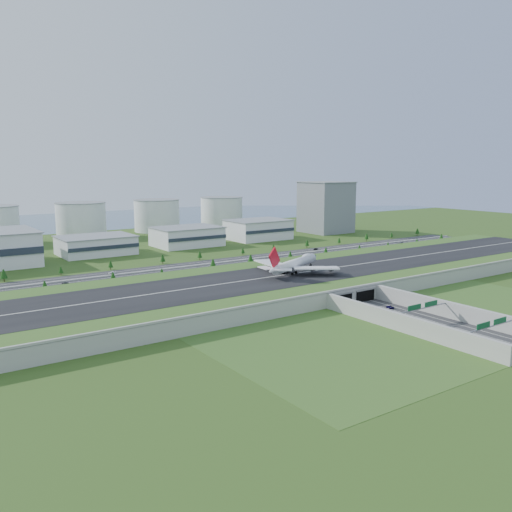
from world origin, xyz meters
TOP-DOWN VIEW (x-y plane):
  - ground at (0.00, 0.00)m, footprint 1200.00×1200.00m
  - airfield_deck at (0.00, -0.09)m, footprint 520.00×100.00m
  - underpass_road at (0.00, -99.42)m, footprint 38.80×120.40m
  - sign_gantry_near at (0.00, -95.04)m, footprint 38.70×0.70m
  - sign_gantry_far at (0.00, -130.04)m, footprint 38.70×0.70m
  - north_expressway at (0.00, 95.00)m, footprint 560.00×36.00m
  - tree_row at (9.80, 94.43)m, footprint 502.82×48.61m
  - hangar_mid_a at (-60.00, 190.00)m, footprint 58.00×42.00m
  - hangar_mid_b at (25.00, 190.00)m, footprint 58.00×42.00m
  - hangar_mid_c at (105.00, 190.00)m, footprint 58.00×42.00m
  - office_tower at (200.00, 195.00)m, footprint 46.00×46.00m
  - fuel_tank_b at (-35.00, 310.00)m, footprint 50.00×50.00m
  - fuel_tank_c at (50.00, 310.00)m, footprint 50.00×50.00m
  - fuel_tank_d at (135.00, 310.00)m, footprint 50.00×50.00m
  - bay_water at (0.00, 480.00)m, footprint 1200.00×260.00m
  - boeing_747 at (1.86, 3.35)m, footprint 58.69×54.16m
  - car_0 at (-6.89, -93.32)m, footprint 1.61×3.94m
  - car_1 at (-9.93, -118.41)m, footprint 3.08×4.39m
  - car_2 at (8.12, -68.21)m, footprint 3.66×5.56m
  - car_4 at (-114.16, 86.96)m, footprint 4.64×2.91m
  - car_5 at (105.47, 102.53)m, footprint 5.22×3.34m
  - car_6 at (201.17, 89.43)m, footprint 5.64×2.86m
  - car_7 at (-78.73, 101.69)m, footprint 5.66×2.53m

SIDE VIEW (x-z plane):
  - ground at x=0.00m, z-range 0.00..0.00m
  - bay_water at x=0.00m, z-range 0.00..0.06m
  - north_expressway at x=0.00m, z-range 0.00..0.12m
  - car_0 at x=-6.89m, z-range 0.12..1.46m
  - car_1 at x=-9.93m, z-range 0.12..1.49m
  - car_2 at x=8.12m, z-range 0.12..1.54m
  - car_4 at x=-114.16m, z-range 0.12..1.59m
  - car_6 at x=201.17m, z-range 0.12..1.65m
  - car_7 at x=-78.73m, z-range 0.12..1.73m
  - car_5 at x=105.47m, z-range 0.12..1.74m
  - underpass_road at x=0.00m, z-range -0.57..7.43m
  - airfield_deck at x=0.00m, z-range -0.48..8.72m
  - tree_row at x=9.80m, z-range 0.27..8.69m
  - sign_gantry_near at x=0.00m, z-range 2.05..11.85m
  - sign_gantry_far at x=0.00m, z-range 2.05..11.85m
  - hangar_mid_a at x=-60.00m, z-range 0.00..15.00m
  - hangar_mid_b at x=25.00m, z-range 0.00..17.00m
  - hangar_mid_c at x=105.00m, z-range 0.00..19.00m
  - boeing_747 at x=1.86m, z-range 3.82..23.26m
  - fuel_tank_b at x=-35.00m, z-range 0.00..35.00m
  - fuel_tank_c at x=50.00m, z-range 0.00..35.00m
  - fuel_tank_d at x=135.00m, z-range 0.00..35.00m
  - office_tower at x=200.00m, z-range 0.00..55.00m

